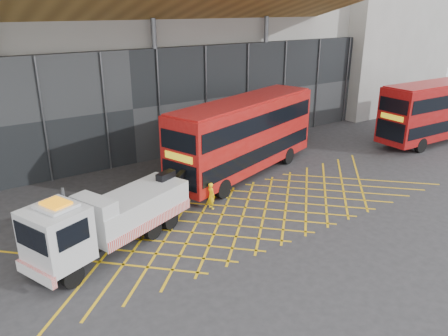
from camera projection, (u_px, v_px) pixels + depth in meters
ground_plane at (192, 233)px, 22.08m from camera, size 120.00×120.00×0.00m
road_markings at (254, 213)px, 24.19m from camera, size 24.76×7.16×0.01m
construction_building at (91, 30)px, 34.18m from camera, size 55.00×23.97×18.00m
east_building at (367, 13)px, 47.92m from camera, size 15.00×12.00×20.00m
recovery_truck at (108, 219)px, 20.04m from camera, size 9.71×5.25×3.46m
bus_towed at (244, 134)px, 28.80m from camera, size 12.87×6.63×5.13m
bus_second at (440, 108)px, 36.17m from camera, size 12.45×3.36×5.02m
worker at (211, 196)px, 24.48m from camera, size 0.39×0.58×1.55m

